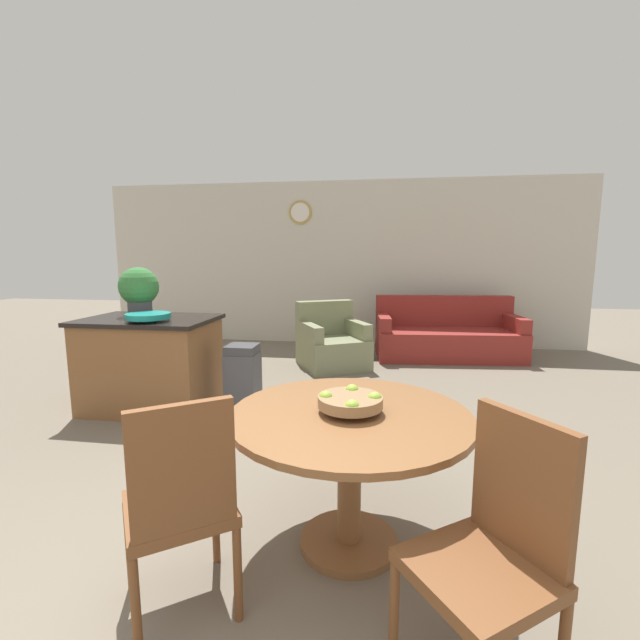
{
  "coord_description": "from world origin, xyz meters",
  "views": [
    {
      "loc": [
        0.84,
        -1.0,
        1.5
      ],
      "look_at": [
        0.26,
        2.72,
        0.92
      ],
      "focal_mm": 24.0,
      "sensor_mm": 36.0,
      "label": 1
    }
  ],
  "objects_px": {
    "kitchen_island": "(151,363)",
    "couch": "(447,337)",
    "dining_chair_near_right": "(495,543)",
    "trash_bin": "(243,380)",
    "dining_table": "(350,443)",
    "fruit_bowl": "(350,401)",
    "dining_chair_near_left": "(181,499)",
    "teal_bowl": "(148,316)",
    "armchair": "(332,345)",
    "potted_plant": "(139,289)"
  },
  "relations": [
    {
      "from": "dining_chair_near_left",
      "to": "armchair",
      "type": "xyz_separation_m",
      "value": [
        0.08,
        4.15,
        -0.24
      ]
    },
    {
      "from": "trash_bin",
      "to": "couch",
      "type": "distance_m",
      "value": 3.48
    },
    {
      "from": "trash_bin",
      "to": "armchair",
      "type": "xyz_separation_m",
      "value": [
        0.61,
        1.88,
        -0.04
      ]
    },
    {
      "from": "dining_chair_near_left",
      "to": "fruit_bowl",
      "type": "height_order",
      "value": "dining_chair_near_left"
    },
    {
      "from": "dining_chair_near_right",
      "to": "couch",
      "type": "relative_size",
      "value": 0.45
    },
    {
      "from": "dining_table",
      "to": "couch",
      "type": "height_order",
      "value": "couch"
    },
    {
      "from": "fruit_bowl",
      "to": "potted_plant",
      "type": "xyz_separation_m",
      "value": [
        -2.25,
        1.87,
        0.38
      ]
    },
    {
      "from": "fruit_bowl",
      "to": "couch",
      "type": "height_order",
      "value": "couch"
    },
    {
      "from": "dining_chair_near_right",
      "to": "fruit_bowl",
      "type": "xyz_separation_m",
      "value": [
        -0.55,
        0.63,
        0.25
      ]
    },
    {
      "from": "dining_chair_near_left",
      "to": "trash_bin",
      "type": "height_order",
      "value": "dining_chair_near_left"
    },
    {
      "from": "couch",
      "to": "dining_chair_near_left",
      "type": "bearing_deg",
      "value": -114.27
    },
    {
      "from": "kitchen_island",
      "to": "trash_bin",
      "type": "relative_size",
      "value": 1.85
    },
    {
      "from": "fruit_bowl",
      "to": "armchair",
      "type": "distance_m",
      "value": 3.67
    },
    {
      "from": "fruit_bowl",
      "to": "trash_bin",
      "type": "xyz_separation_m",
      "value": [
        -1.16,
        1.72,
        -0.45
      ]
    },
    {
      "from": "fruit_bowl",
      "to": "trash_bin",
      "type": "bearing_deg",
      "value": 123.91
    },
    {
      "from": "couch",
      "to": "dining_table",
      "type": "bearing_deg",
      "value": -108.95
    },
    {
      "from": "teal_bowl",
      "to": "couch",
      "type": "xyz_separation_m",
      "value": [
        3.04,
        2.85,
        -0.65
      ]
    },
    {
      "from": "dining_chair_near_left",
      "to": "dining_chair_near_right",
      "type": "xyz_separation_m",
      "value": [
        1.18,
        -0.08,
        0.0
      ]
    },
    {
      "from": "trash_bin",
      "to": "couch",
      "type": "height_order",
      "value": "couch"
    },
    {
      "from": "dining_table",
      "to": "trash_bin",
      "type": "height_order",
      "value": "dining_table"
    },
    {
      "from": "kitchen_island",
      "to": "couch",
      "type": "height_order",
      "value": "kitchen_island"
    },
    {
      "from": "dining_table",
      "to": "fruit_bowl",
      "type": "height_order",
      "value": "fruit_bowl"
    },
    {
      "from": "dining_table",
      "to": "dining_chair_near_right",
      "type": "distance_m",
      "value": 0.84
    },
    {
      "from": "fruit_bowl",
      "to": "armchair",
      "type": "relative_size",
      "value": 0.29
    },
    {
      "from": "dining_table",
      "to": "potted_plant",
      "type": "height_order",
      "value": "potted_plant"
    },
    {
      "from": "dining_table",
      "to": "kitchen_island",
      "type": "xyz_separation_m",
      "value": [
        -2.09,
        1.73,
        -0.11
      ]
    },
    {
      "from": "dining_table",
      "to": "trash_bin",
      "type": "bearing_deg",
      "value": 123.88
    },
    {
      "from": "dining_table",
      "to": "armchair",
      "type": "bearing_deg",
      "value": 98.67
    },
    {
      "from": "fruit_bowl",
      "to": "trash_bin",
      "type": "distance_m",
      "value": 2.12
    },
    {
      "from": "armchair",
      "to": "teal_bowl",
      "type": "bearing_deg",
      "value": -153.64
    },
    {
      "from": "trash_bin",
      "to": "teal_bowl",
      "type": "bearing_deg",
      "value": -167.71
    },
    {
      "from": "fruit_bowl",
      "to": "kitchen_island",
      "type": "relative_size",
      "value": 0.26
    },
    {
      "from": "dining_table",
      "to": "potted_plant",
      "type": "bearing_deg",
      "value": 140.35
    },
    {
      "from": "dining_table",
      "to": "armchair",
      "type": "distance_m",
      "value": 3.65
    },
    {
      "from": "armchair",
      "to": "trash_bin",
      "type": "bearing_deg",
      "value": -136.78
    },
    {
      "from": "couch",
      "to": "armchair",
      "type": "height_order",
      "value": "couch"
    },
    {
      "from": "dining_chair_near_left",
      "to": "couch",
      "type": "relative_size",
      "value": 0.45
    },
    {
      "from": "trash_bin",
      "to": "armchair",
      "type": "height_order",
      "value": "armchair"
    },
    {
      "from": "dining_chair_near_right",
      "to": "couch",
      "type": "distance_m",
      "value": 5.06
    },
    {
      "from": "potted_plant",
      "to": "trash_bin",
      "type": "distance_m",
      "value": 1.39
    },
    {
      "from": "fruit_bowl",
      "to": "teal_bowl",
      "type": "bearing_deg",
      "value": 142.06
    },
    {
      "from": "dining_chair_near_left",
      "to": "kitchen_island",
      "type": "xyz_separation_m",
      "value": [
        -1.46,
        2.28,
        -0.08
      ]
    },
    {
      "from": "teal_bowl",
      "to": "dining_chair_near_right",
      "type": "bearing_deg",
      "value": -40.71
    },
    {
      "from": "fruit_bowl",
      "to": "couch",
      "type": "bearing_deg",
      "value": 76.39
    },
    {
      "from": "potted_plant",
      "to": "fruit_bowl",
      "type": "bearing_deg",
      "value": -39.64
    },
    {
      "from": "fruit_bowl",
      "to": "teal_bowl",
      "type": "relative_size",
      "value": 0.82
    },
    {
      "from": "fruit_bowl",
      "to": "teal_bowl",
      "type": "distance_m",
      "value": 2.51
    },
    {
      "from": "dining_chair_near_right",
      "to": "trash_bin",
      "type": "bearing_deg",
      "value": 0.26
    },
    {
      "from": "dining_chair_near_left",
      "to": "fruit_bowl",
      "type": "distance_m",
      "value": 0.87
    },
    {
      "from": "dining_chair_near_left",
      "to": "kitchen_island",
      "type": "relative_size",
      "value": 0.78
    }
  ]
}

